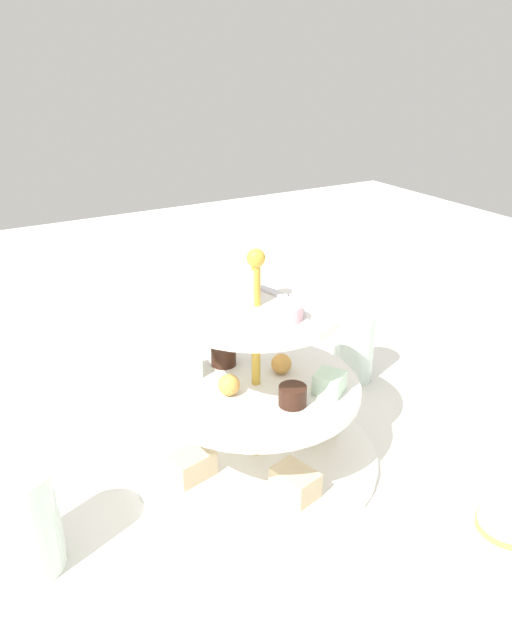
% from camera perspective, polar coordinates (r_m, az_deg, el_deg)
% --- Properties ---
extents(ground_plane, '(2.40, 2.40, 0.00)m').
position_cam_1_polar(ground_plane, '(0.75, -0.00, -12.94)').
color(ground_plane, silver).
extents(tiered_serving_stand, '(0.29, 0.29, 0.27)m').
position_cam_1_polar(tiered_serving_stand, '(0.71, -0.02, -7.81)').
color(tiered_serving_stand, white).
rests_on(tiered_serving_stand, ground_plane).
extents(water_glass_tall_right, '(0.07, 0.07, 0.11)m').
position_cam_1_polar(water_glass_tall_right, '(0.63, -21.07, -17.13)').
color(water_glass_tall_right, silver).
rests_on(water_glass_tall_right, ground_plane).
extents(water_glass_short_left, '(0.06, 0.06, 0.07)m').
position_cam_1_polar(water_glass_short_left, '(0.77, 20.97, -10.82)').
color(water_glass_short_left, silver).
rests_on(water_glass_short_left, ground_plane).
extents(teacup_with_saucer, '(0.09, 0.09, 0.05)m').
position_cam_1_polar(teacup_with_saucer, '(0.66, 22.17, -18.80)').
color(teacup_with_saucer, white).
rests_on(teacup_with_saucer, ground_plane).
extents(butter_knife_left, '(0.06, 0.17, 0.00)m').
position_cam_1_polar(butter_knife_left, '(0.96, -14.07, -4.50)').
color(butter_knife_left, silver).
rests_on(butter_knife_left, ground_plane).
extents(water_glass_mid_back, '(0.06, 0.06, 0.10)m').
position_cam_1_polar(water_glass_mid_back, '(0.90, 9.10, -2.50)').
color(water_glass_mid_back, silver).
rests_on(water_glass_mid_back, ground_plane).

